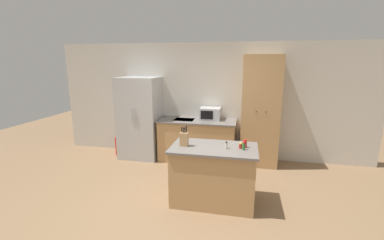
# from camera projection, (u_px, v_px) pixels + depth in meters

# --- Properties ---
(ground_plane) EXTENTS (14.00, 14.00, 0.00)m
(ground_plane) POSITION_uv_depth(u_px,v_px,m) (186.00, 207.00, 3.94)
(ground_plane) COLOR #846647
(wall_back) EXTENTS (7.20, 0.06, 2.60)m
(wall_back) POSITION_uv_depth(u_px,v_px,m) (209.00, 101.00, 5.88)
(wall_back) COLOR beige
(wall_back) RESTS_ON ground_plane
(refrigerator) EXTENTS (0.89, 0.75, 1.85)m
(refrigerator) POSITION_uv_depth(u_px,v_px,m) (140.00, 118.00, 5.89)
(refrigerator) COLOR #B7BABC
(refrigerator) RESTS_ON ground_plane
(back_counter) EXTENTS (1.70, 0.71, 0.92)m
(back_counter) POSITION_uv_depth(u_px,v_px,m) (197.00, 140.00, 5.75)
(back_counter) COLOR tan
(back_counter) RESTS_ON ground_plane
(pantry_cabinet) EXTENTS (0.77, 0.59, 2.32)m
(pantry_cabinet) POSITION_uv_depth(u_px,v_px,m) (260.00, 111.00, 5.38)
(pantry_cabinet) COLOR tan
(pantry_cabinet) RESTS_ON ground_plane
(kitchen_island) EXTENTS (1.31, 0.77, 0.91)m
(kitchen_island) POSITION_uv_depth(u_px,v_px,m) (213.00, 174.00, 4.00)
(kitchen_island) COLOR tan
(kitchen_island) RESTS_ON ground_plane
(microwave) EXTENTS (0.45, 0.37, 0.26)m
(microwave) POSITION_uv_depth(u_px,v_px,m) (210.00, 114.00, 5.69)
(microwave) COLOR #B2B5B7
(microwave) RESTS_ON back_counter
(knife_block) EXTENTS (0.12, 0.09, 0.32)m
(knife_block) POSITION_uv_depth(u_px,v_px,m) (184.00, 139.00, 3.93)
(knife_block) COLOR tan
(knife_block) RESTS_ON kitchen_island
(spice_bottle_tall_dark) EXTENTS (0.06, 0.06, 0.13)m
(spice_bottle_tall_dark) POSITION_uv_depth(u_px,v_px,m) (245.00, 144.00, 3.86)
(spice_bottle_tall_dark) COLOR #B2281E
(spice_bottle_tall_dark) RESTS_ON kitchen_island
(spice_bottle_short_red) EXTENTS (0.04, 0.04, 0.11)m
(spice_bottle_short_red) POSITION_uv_depth(u_px,v_px,m) (226.00, 145.00, 3.82)
(spice_bottle_short_red) COLOR beige
(spice_bottle_short_red) RESTS_ON kitchen_island
(spice_bottle_amber_oil) EXTENTS (0.05, 0.05, 0.09)m
(spice_bottle_amber_oil) POSITION_uv_depth(u_px,v_px,m) (241.00, 146.00, 3.83)
(spice_bottle_amber_oil) COLOR #B2281E
(spice_bottle_amber_oil) RESTS_ON kitchen_island
(spice_bottle_green_herb) EXTENTS (0.04, 0.04, 0.12)m
(spice_bottle_green_herb) POSITION_uv_depth(u_px,v_px,m) (244.00, 146.00, 3.76)
(spice_bottle_green_herb) COLOR #337033
(spice_bottle_green_herb) RESTS_ON kitchen_island
(fire_extinguisher) EXTENTS (0.13, 0.13, 0.51)m
(fire_extinguisher) POSITION_uv_depth(u_px,v_px,m) (118.00, 146.00, 6.12)
(fire_extinguisher) COLOR red
(fire_extinguisher) RESTS_ON ground_plane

